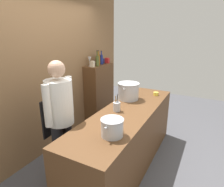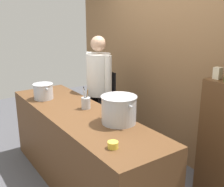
# 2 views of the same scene
# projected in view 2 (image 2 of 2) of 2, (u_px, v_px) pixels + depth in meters

# --- Properties ---
(ground_plane) EXTENTS (8.00, 8.00, 0.00)m
(ground_plane) POSITION_uv_depth(u_px,v_px,m) (82.00, 183.00, 3.31)
(ground_plane) COLOR #4C4C51
(brick_back_panel) EXTENTS (4.40, 0.10, 3.00)m
(brick_back_panel) POSITION_uv_depth(u_px,v_px,m) (172.00, 49.00, 3.65)
(brick_back_panel) COLOR olive
(brick_back_panel) RESTS_ON ground_plane
(prep_counter) EXTENTS (2.48, 0.70, 0.90)m
(prep_counter) POSITION_uv_depth(u_px,v_px,m) (80.00, 149.00, 3.18)
(prep_counter) COLOR brown
(prep_counter) RESTS_ON ground_plane
(chef) EXTENTS (0.53, 0.37, 1.66)m
(chef) POSITION_uv_depth(u_px,v_px,m) (99.00, 86.00, 3.90)
(chef) COLOR black
(chef) RESTS_ON ground_plane
(stockpot_large) EXTENTS (0.42, 0.36, 0.28)m
(stockpot_large) POSITION_uv_depth(u_px,v_px,m) (119.00, 110.00, 2.73)
(stockpot_large) COLOR #B7BABF
(stockpot_large) RESTS_ON prep_counter
(stockpot_small) EXTENTS (0.31, 0.25, 0.20)m
(stockpot_small) POSITION_uv_depth(u_px,v_px,m) (43.00, 91.00, 3.51)
(stockpot_small) COLOR #B7BABF
(stockpot_small) RESTS_ON prep_counter
(utensil_crock) EXTENTS (0.10, 0.10, 0.26)m
(utensil_crock) POSITION_uv_depth(u_px,v_px,m) (86.00, 103.00, 3.16)
(utensil_crock) COLOR #B7BABF
(utensil_crock) RESTS_ON prep_counter
(butter_jar) EXTENTS (0.09, 0.09, 0.06)m
(butter_jar) POSITION_uv_depth(u_px,v_px,m) (113.00, 145.00, 2.24)
(butter_jar) COLOR yellow
(butter_jar) RESTS_ON prep_counter
(spice_tin_cream) EXTENTS (0.07, 0.07, 0.12)m
(spice_tin_cream) POSITION_uv_depth(u_px,v_px,m) (218.00, 73.00, 2.85)
(spice_tin_cream) COLOR beige
(spice_tin_cream) RESTS_ON bar_cabinet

